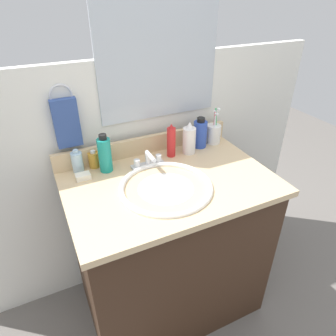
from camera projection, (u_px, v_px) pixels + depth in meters
ground_plane at (170, 299)px, 1.78m from camera, size 6.00×6.00×0.00m
vanity_cabinet at (170, 250)px, 1.57m from camera, size 0.88×0.55×0.80m
countertop at (171, 184)px, 1.35m from camera, size 0.92×0.60×0.03m
backsplash at (146, 145)px, 1.54m from camera, size 0.92×0.02×0.09m
back_wall at (143, 176)px, 1.71m from camera, size 2.02×0.04×1.30m
mirror_panel at (159, 58)px, 1.40m from camera, size 0.60×0.01×0.56m
towel_ring at (61, 95)px, 1.29m from camera, size 0.10×0.01×0.10m
hand_towel at (67, 123)px, 1.33m from camera, size 0.11×0.04×0.22m
sink_basin at (166, 194)px, 1.31m from camera, size 0.40×0.40×0.11m
faucet at (148, 162)px, 1.43m from camera, size 0.16×0.10×0.08m
bottle_shampoo_blue at (200, 134)px, 1.58m from camera, size 0.07×0.07×0.16m
bottle_lotion_white at (189, 139)px, 1.53m from camera, size 0.07×0.07×0.17m
bottle_gel_clear at (77, 162)px, 1.39m from camera, size 0.05×0.05×0.11m
bottle_mouthwash_teal at (105, 154)px, 1.37m from camera, size 0.06×0.06×0.18m
bottle_oil_amber at (94, 160)px, 1.43m from camera, size 0.05×0.05×0.08m
bottle_spray_red at (171, 141)px, 1.49m from camera, size 0.04×0.04×0.17m
cup_white_ceramic at (214, 133)px, 1.63m from camera, size 0.08×0.08×0.20m
soap_bar at (83, 176)px, 1.35m from camera, size 0.06×0.04×0.02m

